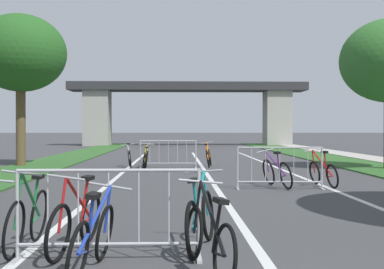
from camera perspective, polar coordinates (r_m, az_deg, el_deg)
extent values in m
cube|color=#2D5B26|center=(22.92, -15.31, -3.00)|extent=(2.43, 50.31, 0.05)
cube|color=#2D5B26|center=(23.48, 16.50, -2.92)|extent=(2.43, 50.31, 0.05)
cube|color=silver|center=(16.32, 1.76, -4.57)|extent=(0.14, 29.10, 0.01)
cube|color=silver|center=(16.73, 11.50, -4.45)|extent=(0.14, 29.10, 0.01)
cube|color=silver|center=(16.39, -8.18, -4.55)|extent=(0.14, 29.10, 0.01)
cube|color=#2D2D30|center=(43.39, -0.48, 5.38)|extent=(20.08, 3.07, 0.68)
cube|color=#9E9B93|center=(43.76, -10.62, 1.82)|extent=(2.12, 2.40, 4.67)
cube|color=#9E9B93|center=(44.12, 9.57, 1.81)|extent=(2.12, 2.40, 4.67)
cylinder|color=brown|center=(20.85, -18.73, 0.82)|extent=(0.37, 0.37, 3.11)
ellipsoid|color=#23561E|center=(21.06, -18.76, 8.69)|extent=(3.55, 3.55, 3.02)
cylinder|color=#ADADB2|center=(6.19, -19.10, -8.53)|extent=(0.04, 0.04, 1.05)
cube|color=#ADADB2|center=(6.29, -19.08, -13.12)|extent=(0.06, 0.44, 0.03)
cylinder|color=#ADADB2|center=(5.92, 0.77, -8.92)|extent=(0.04, 0.04, 1.05)
cube|color=#ADADB2|center=(6.02, 0.77, -13.71)|extent=(0.06, 0.44, 0.03)
cylinder|color=#ADADB2|center=(5.90, -9.40, -4.01)|extent=(2.08, 0.05, 0.04)
cylinder|color=#ADADB2|center=(6.03, -9.39, -12.09)|extent=(2.08, 0.05, 0.04)
cylinder|color=#ADADB2|center=(6.08, -15.95, -7.83)|extent=(0.02, 0.02, 0.87)
cylinder|color=#ADADB2|center=(6.01, -12.71, -7.92)|extent=(0.02, 0.02, 0.87)
cylinder|color=#ADADB2|center=(5.95, -9.39, -8.00)|extent=(0.02, 0.02, 0.87)
cylinder|color=#ADADB2|center=(5.91, -6.03, -8.05)|extent=(0.02, 0.02, 0.87)
cylinder|color=#ADADB2|center=(5.90, -2.63, -8.07)|extent=(0.02, 0.02, 0.87)
cylinder|color=#ADADB2|center=(12.62, 5.16, -3.76)|extent=(0.04, 0.04, 1.05)
cube|color=#ADADB2|center=(12.67, 5.16, -6.06)|extent=(0.08, 0.44, 0.03)
cylinder|color=#ADADB2|center=(12.94, 14.41, -3.67)|extent=(0.04, 0.04, 1.05)
cube|color=#ADADB2|center=(12.99, 14.41, -5.91)|extent=(0.08, 0.44, 0.03)
cylinder|color=#ADADB2|center=(12.71, 9.85, -1.46)|extent=(2.08, 0.14, 0.04)
cylinder|color=#ADADB2|center=(12.77, 9.84, -5.27)|extent=(2.08, 0.14, 0.04)
cylinder|color=#ADADB2|center=(12.64, 6.73, -3.35)|extent=(0.02, 0.02, 0.87)
cylinder|color=#ADADB2|center=(12.68, 8.30, -3.34)|extent=(0.02, 0.02, 0.87)
cylinder|color=#ADADB2|center=(12.73, 9.85, -3.32)|extent=(0.02, 0.02, 0.87)
cylinder|color=#ADADB2|center=(12.79, 11.39, -3.31)|extent=(0.02, 0.02, 0.87)
cylinder|color=#ADADB2|center=(12.86, 12.91, -3.29)|extent=(0.02, 0.02, 0.87)
cylinder|color=#ADADB2|center=(19.13, -5.82, -2.22)|extent=(0.04, 0.04, 1.05)
cube|color=#ADADB2|center=(19.16, -5.82, -3.74)|extent=(0.07, 0.44, 0.03)
cylinder|color=#ADADB2|center=(19.07, 0.43, -2.23)|extent=(0.04, 0.04, 1.05)
cube|color=#ADADB2|center=(19.10, 0.43, -3.75)|extent=(0.07, 0.44, 0.03)
cylinder|color=#ADADB2|center=(19.05, -2.70, -0.71)|extent=(2.08, 0.07, 0.04)
cylinder|color=#ADADB2|center=(19.09, -2.70, -3.26)|extent=(2.08, 0.07, 0.04)
cylinder|color=#ADADB2|center=(19.10, -4.78, -1.95)|extent=(0.02, 0.02, 0.87)
cylinder|color=#ADADB2|center=(19.08, -3.74, -1.96)|extent=(0.02, 0.02, 0.87)
cylinder|color=#ADADB2|center=(19.07, -2.70, -1.96)|extent=(0.02, 0.02, 0.87)
cylinder|color=#ADADB2|center=(19.06, -1.65, -1.96)|extent=(0.02, 0.02, 0.87)
cylinder|color=#ADADB2|center=(19.06, -0.61, -1.96)|extent=(0.02, 0.02, 0.87)
torus|color=black|center=(13.12, 15.53, -4.56)|extent=(0.24, 0.63, 0.62)
torus|color=black|center=(14.05, 13.66, -4.20)|extent=(0.24, 0.63, 0.62)
cylinder|color=red|center=(13.52, 14.44, -3.11)|extent=(0.29, 0.99, 0.64)
cylinder|color=red|center=(13.35, 14.81, -3.29)|extent=(0.14, 0.14, 0.65)
cylinder|color=red|center=(13.27, 15.23, -4.59)|extent=(0.07, 0.34, 0.07)
cylinder|color=red|center=(13.99, 13.53, -2.97)|extent=(0.13, 0.11, 0.61)
cube|color=black|center=(13.27, 14.70, -1.93)|extent=(0.14, 0.25, 0.06)
cylinder|color=#99999E|center=(13.93, 13.40, -1.74)|extent=(0.46, 0.10, 0.10)
torus|color=black|center=(18.21, -5.32, -3.08)|extent=(0.20, 0.61, 0.60)
torus|color=black|center=(19.18, -5.44, -2.89)|extent=(0.20, 0.61, 0.60)
cylinder|color=gold|center=(18.65, -5.25, -2.13)|extent=(0.05, 0.95, 0.59)
cylinder|color=gold|center=(18.47, -5.25, -2.31)|extent=(0.14, 0.11, 0.55)
cylinder|color=gold|center=(18.37, -5.35, -3.12)|extent=(0.07, 0.32, 0.07)
cylinder|color=gold|center=(19.14, -5.31, -2.06)|extent=(0.13, 0.08, 0.56)
cube|color=black|center=(18.43, -5.12, -1.47)|extent=(0.13, 0.25, 0.06)
cylinder|color=#99999E|center=(19.10, -5.19, -1.23)|extent=(0.54, 0.08, 0.11)
torus|color=black|center=(4.90, 3.69, -13.53)|extent=(0.25, 0.63, 0.62)
torus|color=black|center=(5.91, 0.23, -11.05)|extent=(0.25, 0.63, 0.62)
cylinder|color=black|center=(5.33, 2.21, -9.09)|extent=(0.22, 1.05, 0.63)
cylinder|color=black|center=(5.14, 2.82, -10.35)|extent=(0.12, 0.11, 0.54)
cylinder|color=black|center=(5.06, 3.01, -13.33)|extent=(0.11, 0.35, 0.07)
cylinder|color=black|center=(5.84, 0.60, -8.22)|extent=(0.12, 0.08, 0.60)
cube|color=black|center=(5.07, 3.26, -7.47)|extent=(0.16, 0.26, 0.06)
cylinder|color=#99999E|center=(5.78, 0.98, -5.33)|extent=(0.52, 0.15, 0.08)
torus|color=black|center=(5.01, -12.73, -13.06)|extent=(0.21, 0.66, 0.65)
torus|color=black|center=(5.95, -9.82, -10.83)|extent=(0.21, 0.66, 0.65)
cylinder|color=#1E389E|center=(5.39, -10.81, -9.16)|extent=(0.23, 0.97, 0.57)
cylinder|color=#1E389E|center=(5.22, -11.41, -9.83)|extent=(0.13, 0.13, 0.58)
cylinder|color=#1E389E|center=(5.17, -12.23, -12.91)|extent=(0.06, 0.33, 0.08)
cylinder|color=#1E389E|center=(5.87, -9.50, -8.34)|extent=(0.12, 0.10, 0.54)
cube|color=black|center=(5.13, -11.06, -6.77)|extent=(0.13, 0.25, 0.06)
cylinder|color=#99999E|center=(5.80, -9.18, -5.78)|extent=(0.49, 0.08, 0.10)
torus|color=black|center=(19.20, 1.80, -2.76)|extent=(0.24, 0.69, 0.68)
torus|color=black|center=(20.25, 2.00, -2.58)|extent=(0.24, 0.69, 0.68)
cylinder|color=orange|center=(19.69, 1.75, -1.81)|extent=(0.07, 1.02, 0.63)
cylinder|color=orange|center=(19.49, 1.74, -1.99)|extent=(0.16, 0.11, 0.60)
cylinder|color=orange|center=(19.37, 1.84, -2.80)|extent=(0.08, 0.34, 0.08)
cylinder|color=orange|center=(20.21, 1.85, -1.74)|extent=(0.15, 0.08, 0.60)
cube|color=black|center=(19.45, 1.58, -1.13)|extent=(0.14, 0.25, 0.07)
cylinder|color=#99999E|center=(20.18, 1.71, -0.90)|extent=(0.47, 0.09, 0.11)
torus|color=black|center=(12.64, 10.52, -4.58)|extent=(0.33, 0.72, 0.69)
torus|color=black|center=(13.61, 8.62, -4.19)|extent=(0.33, 0.72, 0.69)
cylinder|color=#662884|center=(13.05, 9.35, -3.15)|extent=(0.38, 1.00, 0.61)
cylinder|color=#662884|center=(12.87, 9.75, -3.36)|extent=(0.15, 0.15, 0.61)
cylinder|color=#662884|center=(12.79, 10.22, -4.62)|extent=(0.09, 0.35, 0.08)
cylinder|color=#662884|center=(13.54, 8.44, -3.01)|extent=(0.15, 0.12, 0.58)
cube|color=black|center=(12.79, 9.57, -2.03)|extent=(0.16, 0.26, 0.07)
cylinder|color=#99999E|center=(13.48, 8.25, -1.81)|extent=(0.48, 0.13, 0.13)
torus|color=black|center=(5.95, 0.10, -10.69)|extent=(0.26, 0.68, 0.68)
torus|color=black|center=(6.91, 1.81, -9.08)|extent=(0.26, 0.68, 0.68)
cylinder|color=#197A7F|center=(6.36, 0.76, -7.21)|extent=(0.22, 0.96, 0.63)
cylinder|color=#197A7F|center=(6.18, 0.46, -7.91)|extent=(0.11, 0.11, 0.60)
cylinder|color=#197A7F|center=(6.11, 0.43, -10.63)|extent=(0.11, 0.32, 0.08)
cylinder|color=#197A7F|center=(6.84, 1.57, -6.65)|extent=(0.10, 0.08, 0.60)
cube|color=black|center=(6.12, 0.17, -5.18)|extent=(0.16, 0.26, 0.06)
cylinder|color=#99999E|center=(6.79, 1.33, -4.17)|extent=(0.50, 0.15, 0.07)
torus|color=black|center=(20.04, -5.10, -2.65)|extent=(0.14, 0.66, 0.66)
torus|color=black|center=(19.03, -5.15, -2.83)|extent=(0.14, 0.66, 0.66)
cylinder|color=#B7B7BC|center=(19.54, -5.05, -1.88)|extent=(0.14, 0.98, 0.62)
cylinder|color=#B7B7BC|center=(19.74, -5.06, -2.07)|extent=(0.10, 0.12, 0.54)
cylinder|color=#B7B7BC|center=(19.88, -5.12, -2.75)|extent=(0.04, 0.33, 0.08)
cylinder|color=#B7B7BC|center=(19.03, -5.07, -1.95)|extent=(0.10, 0.10, 0.59)
cube|color=black|center=(19.76, -4.99, -1.30)|extent=(0.11, 0.24, 0.06)
cylinder|color=#99999E|center=(19.05, -4.98, -1.06)|extent=(0.49, 0.05, 0.07)
torus|color=black|center=(19.10, -6.99, -2.78)|extent=(0.20, 0.69, 0.68)
torus|color=black|center=(20.08, -7.12, -2.61)|extent=(0.20, 0.69, 0.68)
cylinder|color=silver|center=(19.55, -7.13, -1.94)|extent=(0.22, 0.94, 0.55)
cylinder|color=silver|center=(19.37, -7.10, -1.97)|extent=(0.10, 0.13, 0.63)
cylinder|color=silver|center=(19.26, -7.00, -2.83)|extent=(0.07, 0.32, 0.08)
cylinder|color=silver|center=(20.04, -7.19, -1.87)|extent=(0.09, 0.10, 0.52)
cube|color=black|center=(19.32, -7.19, -1.05)|extent=(0.14, 0.25, 0.06)
cylinder|color=#99999E|center=(20.01, -7.26, -1.14)|extent=(0.54, 0.10, 0.08)
torus|color=black|center=(6.89, -11.37, -9.13)|extent=(0.24, 0.69, 0.68)
torus|color=black|center=(5.95, -14.82, -10.72)|extent=(0.24, 0.69, 0.68)
cylinder|color=red|center=(6.38, -12.60, -7.10)|extent=(0.15, 1.00, 0.66)
cylinder|color=red|center=(6.57, -12.03, -7.42)|extent=(0.13, 0.11, 0.60)
cylinder|color=red|center=(6.74, -11.88, -9.57)|extent=(0.09, 0.33, 0.08)
cylinder|color=red|center=(5.91, -14.42, -7.73)|extent=(0.12, 0.08, 0.63)
cube|color=black|center=(6.55, -11.65, -4.81)|extent=(0.15, 0.26, 0.06)
cylinder|color=#99999E|center=(5.88, -14.02, -4.71)|extent=(0.44, 0.11, 0.08)
torus|color=black|center=(7.15, -16.84, -8.72)|extent=(0.13, 0.70, 0.69)
torus|color=black|center=(6.24, -19.40, -10.12)|extent=(0.13, 0.70, 0.69)
cylinder|color=#1E7238|center=(6.66, -17.68, -6.59)|extent=(0.09, 0.95, 0.68)
cylinder|color=#1E7238|center=(6.84, -17.29, -7.06)|extent=(0.12, 0.12, 0.60)
cylinder|color=#1E7238|center=(7.01, -17.23, -9.12)|extent=(0.04, 0.32, 0.08)
cylinder|color=#1E7238|center=(6.20, -19.02, -7.14)|extent=(0.12, 0.09, 0.66)
cube|color=black|center=(6.83, -16.94, -4.56)|extent=(0.11, 0.24, 0.06)
cylinder|color=#99999E|center=(6.18, -18.63, -4.13)|extent=(0.46, 0.04, 0.08)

